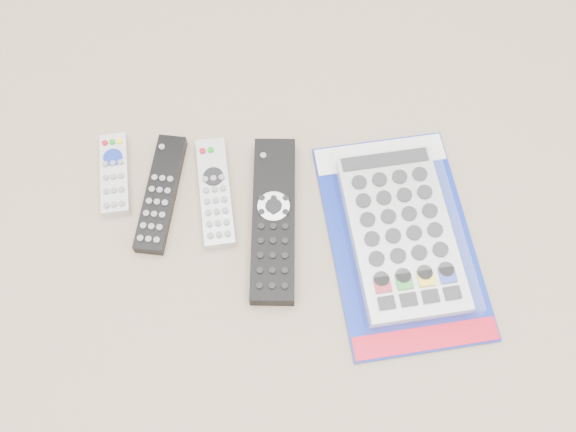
# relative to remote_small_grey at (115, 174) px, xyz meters

# --- Properties ---
(remote_small_grey) EXTENTS (0.06, 0.13, 0.02)m
(remote_small_grey) POSITION_rel_remote_small_grey_xyz_m (0.00, 0.00, 0.00)
(remote_small_grey) COLOR #B8B8BA
(remote_small_grey) RESTS_ON ground
(remote_slim_black) EXTENTS (0.05, 0.18, 0.02)m
(remote_slim_black) POSITION_rel_remote_small_grey_xyz_m (0.07, -0.03, 0.00)
(remote_slim_black) COLOR black
(remote_slim_black) RESTS_ON ground
(remote_silver_dvd) EXTENTS (0.07, 0.18, 0.02)m
(remote_silver_dvd) POSITION_rel_remote_small_grey_xyz_m (0.15, -0.02, -0.00)
(remote_silver_dvd) COLOR #B6B6BB
(remote_silver_dvd) RESTS_ON ground
(remote_large_black) EXTENTS (0.07, 0.25, 0.03)m
(remote_large_black) POSITION_rel_remote_small_grey_xyz_m (0.23, -0.06, 0.00)
(remote_large_black) COLOR black
(remote_large_black) RESTS_ON ground
(jumbo_remote_packaged) EXTENTS (0.26, 0.35, 0.04)m
(jumbo_remote_packaged) POSITION_rel_remote_small_grey_xyz_m (0.41, -0.07, 0.01)
(jumbo_remote_packaged) COLOR #0E249A
(jumbo_remote_packaged) RESTS_ON ground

